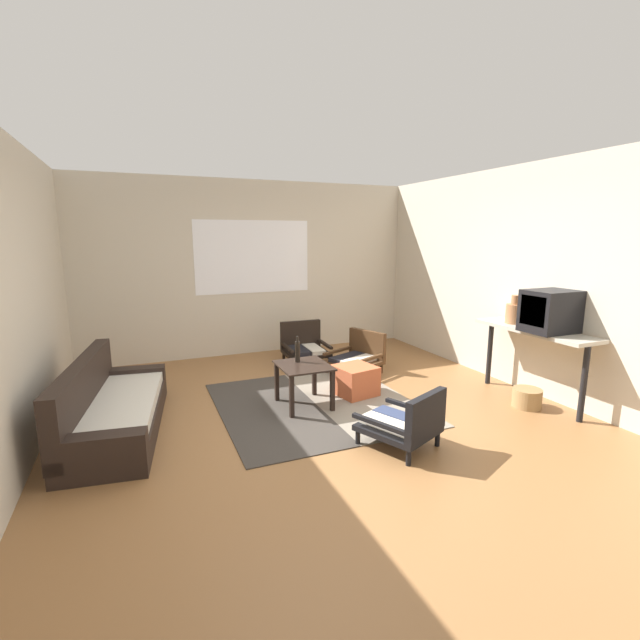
% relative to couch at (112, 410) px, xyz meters
% --- Properties ---
extents(ground_plane, '(7.80, 7.80, 0.00)m').
position_rel_couch_xyz_m(ground_plane, '(2.02, -0.66, -0.22)').
color(ground_plane, olive).
extents(far_wall_with_window, '(5.60, 0.13, 2.70)m').
position_rel_couch_xyz_m(far_wall_with_window, '(2.02, 2.40, 1.13)').
color(far_wall_with_window, beige).
rests_on(far_wall_with_window, ground).
extents(side_wall_right, '(0.12, 6.60, 2.70)m').
position_rel_couch_xyz_m(side_wall_right, '(4.68, -0.36, 1.13)').
color(side_wall_right, beige).
rests_on(side_wall_right, ground).
extents(side_wall_left, '(0.12, 6.60, 2.70)m').
position_rel_couch_xyz_m(side_wall_left, '(-0.64, -0.36, 1.13)').
color(side_wall_left, beige).
rests_on(side_wall_left, ground).
extents(area_rug, '(2.09, 2.20, 0.01)m').
position_rel_couch_xyz_m(area_rug, '(2.06, -0.10, -0.21)').
color(area_rug, '#38332D').
rests_on(area_rug, ground).
extents(couch, '(0.98, 2.05, 0.71)m').
position_rel_couch_xyz_m(couch, '(0.00, 0.00, 0.00)').
color(couch, black).
rests_on(couch, ground).
extents(coffee_table, '(0.54, 0.60, 0.48)m').
position_rel_couch_xyz_m(coffee_table, '(1.93, -0.11, 0.16)').
color(coffee_table, black).
rests_on(coffee_table, ground).
extents(armchair_by_window, '(0.65, 0.60, 0.60)m').
position_rel_couch_xyz_m(armchair_by_window, '(2.53, 1.48, 0.04)').
color(armchair_by_window, black).
rests_on(armchair_by_window, ground).
extents(armchair_striped_foreground, '(0.76, 0.79, 0.55)m').
position_rel_couch_xyz_m(armchair_striped_foreground, '(2.41, -1.37, 0.03)').
color(armchair_striped_foreground, black).
rests_on(armchair_striped_foreground, ground).
extents(armchair_corner, '(0.80, 0.80, 0.56)m').
position_rel_couch_xyz_m(armchair_corner, '(3.06, 0.77, 0.02)').
color(armchair_corner, '#472D19').
rests_on(armchair_corner, ground).
extents(ottoman_orange, '(0.51, 0.51, 0.35)m').
position_rel_couch_xyz_m(ottoman_orange, '(2.61, -0.01, -0.04)').
color(ottoman_orange, '#BC5633').
rests_on(ottoman_orange, ground).
extents(console_shelf, '(0.44, 1.40, 0.85)m').
position_rel_couch_xyz_m(console_shelf, '(4.37, -0.94, 0.53)').
color(console_shelf, '#B2AD9E').
rests_on(console_shelf, ground).
extents(crt_television, '(0.55, 0.40, 0.45)m').
position_rel_couch_xyz_m(crt_television, '(4.37, -1.13, 0.85)').
color(crt_television, black).
rests_on(crt_television, console_shelf).
extents(clay_vase, '(0.20, 0.20, 0.33)m').
position_rel_couch_xyz_m(clay_vase, '(4.37, -0.64, 0.76)').
color(clay_vase, '#A87047').
rests_on(clay_vase, console_shelf).
extents(glass_bottle, '(0.06, 0.06, 0.29)m').
position_rel_couch_xyz_m(glass_bottle, '(1.91, 0.02, 0.38)').
color(glass_bottle, black).
rests_on(glass_bottle, coffee_table).
extents(wicker_basket, '(0.31, 0.31, 0.21)m').
position_rel_couch_xyz_m(wicker_basket, '(4.19, -1.08, -0.12)').
color(wicker_basket, '#9E7A4C').
rests_on(wicker_basket, ground).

